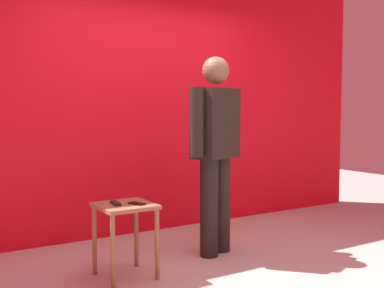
{
  "coord_description": "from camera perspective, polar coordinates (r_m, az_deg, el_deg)",
  "views": [
    {
      "loc": [
        -2.47,
        -3.13,
        1.34
      ],
      "look_at": [
        -0.14,
        0.55,
        1.02
      ],
      "focal_mm": 45.7,
      "sensor_mm": 36.0,
      "label": 1
    }
  ],
  "objects": [
    {
      "name": "standing_person",
      "position": [
        4.44,
        2.75,
        -0.07
      ],
      "size": [
        0.7,
        0.41,
        1.8
      ],
      "color": "black",
      "rests_on": "ground_plane"
    },
    {
      "name": "side_table",
      "position": [
        3.93,
        -7.82,
        -8.59
      ],
      "size": [
        0.43,
        0.43,
        0.59
      ],
      "color": "olive",
      "rests_on": "ground_plane"
    },
    {
      "name": "cell_phone",
      "position": [
        3.89,
        -6.43,
        -6.91
      ],
      "size": [
        0.11,
        0.16,
        0.01
      ],
      "primitive_type": "cube",
      "rotation": [
        0.0,
        0.0,
        0.28
      ],
      "color": "black",
      "rests_on": "side_table"
    },
    {
      "name": "ground_plane",
      "position": [
        4.21,
        5.79,
        -14.38
      ],
      "size": [
        12.0,
        12.0,
        0.0
      ],
      "primitive_type": "plane",
      "color": "#B7B2A8"
    },
    {
      "name": "tv_remote",
      "position": [
        3.9,
        -8.91,
        -6.83
      ],
      "size": [
        0.07,
        0.17,
        0.02
      ],
      "primitive_type": "cube",
      "rotation": [
        0.0,
        0.0,
        -0.14
      ],
      "color": "black",
      "rests_on": "side_table"
    },
    {
      "name": "back_wall_red",
      "position": [
        5.36,
        -4.88,
        6.56
      ],
      "size": [
        5.97,
        0.12,
        3.12
      ],
      "primitive_type": "cube",
      "color": "red",
      "rests_on": "ground_plane"
    }
  ]
}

